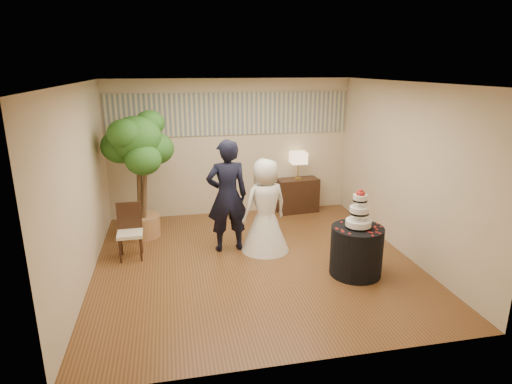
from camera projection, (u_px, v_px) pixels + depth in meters
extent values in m
cube|color=brown|center=(255.00, 262.00, 6.89)|extent=(5.00, 5.00, 0.00)
cube|color=white|center=(255.00, 83.00, 6.10)|extent=(5.00, 5.00, 0.00)
cube|color=beige|center=(231.00, 148.00, 8.85)|extent=(5.00, 0.06, 2.80)
cube|color=beige|center=(306.00, 241.00, 4.15)|extent=(5.00, 0.06, 2.80)
cube|color=beige|center=(81.00, 187.00, 6.02)|extent=(0.06, 5.00, 2.80)
cube|color=beige|center=(405.00, 170.00, 6.98)|extent=(0.06, 5.00, 2.80)
cube|color=#A4A694|center=(231.00, 114.00, 8.63)|extent=(4.90, 0.02, 0.85)
imported|color=black|center=(227.00, 196.00, 7.10)|extent=(0.72, 0.50, 1.91)
imported|color=white|center=(265.00, 205.00, 7.13)|extent=(1.01, 1.01, 1.59)
cylinder|color=black|center=(356.00, 251.00, 6.39)|extent=(1.00, 1.00, 0.75)
cube|color=black|center=(297.00, 195.00, 9.17)|extent=(0.91, 0.47, 0.73)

